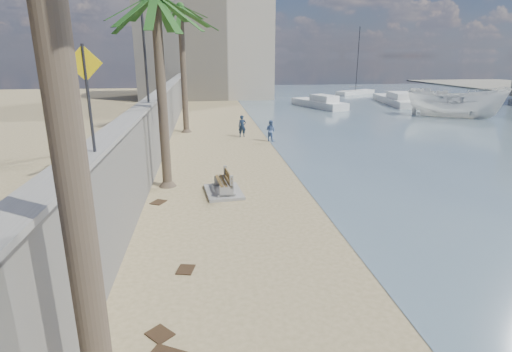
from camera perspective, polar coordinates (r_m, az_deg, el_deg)
ground_plane at (r=10.13m, az=8.26°, el=-18.02°), size 140.00×140.00×0.00m
seawall at (r=28.41m, az=-12.97°, el=8.25°), size 0.45×70.00×3.50m
wall_cap at (r=28.21m, az=-13.21°, el=11.86°), size 0.80×70.00×0.12m
end_building at (r=60.00m, az=-7.24°, el=17.84°), size 18.00×12.00×14.00m
bench_far at (r=17.40m, az=-4.68°, el=-1.19°), size 1.73×2.35×0.92m
palm_back at (r=31.78m, az=-10.76°, el=22.36°), size 5.00×5.00×10.07m
pedestrian_sign at (r=9.85m, az=-23.01°, el=12.00°), size 0.78×0.07×2.40m
streetlight at (r=20.18m, az=-15.77°, el=18.72°), size 0.28×0.28×5.12m
person_a at (r=29.60m, az=-1.99°, el=7.35°), size 0.69×0.50×1.82m
person_b at (r=28.12m, az=2.09°, el=6.67°), size 1.00×1.00×1.65m
boat_cruiser at (r=43.69m, az=26.66°, el=9.53°), size 4.72×4.70×3.93m
yacht_near at (r=53.87m, az=19.60°, el=10.07°), size 4.80×11.83×1.50m
yacht_far at (r=47.75m, az=8.94°, el=10.08°), size 5.00×8.43×1.50m
sailboat_west at (r=65.54m, az=14.02°, el=11.53°), size 7.20×5.38×10.07m
debris_b at (r=9.46m, az=-13.58°, el=-21.10°), size 0.68×0.69×0.03m
debris_c at (r=16.84m, az=-13.77°, el=-3.65°), size 0.70×0.75×0.03m
debris_d at (r=11.65m, az=-10.02°, el=-13.02°), size 0.55×0.63×0.03m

